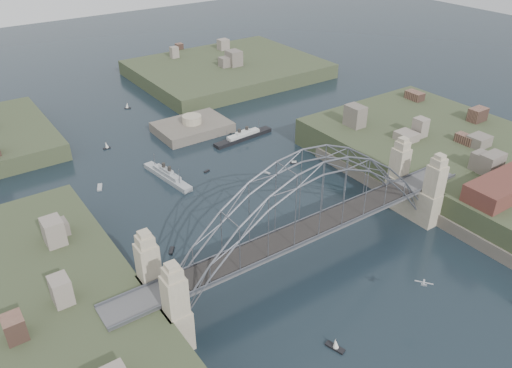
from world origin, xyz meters
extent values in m
plane|color=black|center=(0.00, 0.00, 0.00)|extent=(500.00, 500.00, 0.00)
cube|color=#505052|center=(0.00, 0.00, 8.00)|extent=(84.00, 6.00, 0.70)
cube|color=#575A63|center=(0.00, -3.00, 8.55)|extent=(84.00, 0.25, 0.50)
cube|color=#575A63|center=(0.00, 3.00, 8.55)|extent=(84.00, 0.25, 0.50)
cube|color=black|center=(0.00, 0.00, 8.55)|extent=(55.20, 5.20, 0.35)
cube|color=tan|center=(-31.50, -5.00, 8.85)|extent=(3.40, 3.40, 17.70)
cube|color=tan|center=(-31.50, 5.00, 8.85)|extent=(3.40, 3.40, 17.70)
cube|color=tan|center=(31.50, -5.00, 8.85)|extent=(3.40, 3.40, 17.70)
cube|color=tan|center=(31.50, 5.00, 8.85)|extent=(3.40, 3.40, 17.70)
cube|color=tan|center=(-31.50, 0.00, 4.00)|extent=(4.08, 13.80, 8.00)
cube|color=tan|center=(31.50, 0.00, 4.00)|extent=(4.08, 13.80, 8.00)
cube|color=#575046|center=(-35.50, 0.00, 1.00)|extent=(6.00, 70.00, 4.00)
cube|color=#333C23|center=(58.00, 0.00, 2.00)|extent=(50.00, 90.00, 12.00)
cube|color=#575046|center=(35.50, 0.00, 1.00)|extent=(6.00, 70.00, 4.00)
cube|color=#333C23|center=(50.00, 110.00, 0.75)|extent=(70.00, 55.00, 9.50)
cube|color=#575046|center=(12.00, 70.00, -0.50)|extent=(22.00, 16.00, 7.00)
cylinder|color=tan|center=(12.00, 70.00, 4.20)|extent=(6.00, 6.00, 2.40)
cube|color=#592D26|center=(44.00, -14.00, 10.00)|extent=(20.00, 8.00, 4.00)
cube|color=#9B9FA3|center=(-7.88, 47.47, 0.42)|extent=(5.04, 19.14, 1.69)
cube|color=#9B9FA3|center=(-7.88, 47.47, 1.69)|extent=(3.28, 10.60, 1.27)
cube|color=#9B9FA3|center=(-7.88, 47.47, 2.64)|extent=(2.01, 4.89, 0.84)
cylinder|color=black|center=(-7.70, 46.15, 3.37)|extent=(0.91, 0.91, 1.69)
cylinder|color=black|center=(-8.05, 48.78, 3.37)|extent=(0.91, 0.91, 1.69)
cylinder|color=#575A63|center=(-7.11, 41.83, 3.16)|extent=(0.17, 0.17, 4.22)
cylinder|color=#575A63|center=(-8.64, 53.11, 3.16)|extent=(0.17, 0.17, 4.22)
cube|color=#9B9FA3|center=(-25.65, 92.95, 0.34)|extent=(5.27, 13.79, 1.37)
cube|color=#9B9FA3|center=(-25.65, 92.95, 1.37)|extent=(3.26, 7.68, 1.03)
cube|color=#9B9FA3|center=(-25.65, 92.95, 2.15)|extent=(1.87, 3.59, 0.69)
cylinder|color=black|center=(-25.89, 92.01, 2.75)|extent=(0.68, 0.68, 1.37)
cylinder|color=black|center=(-25.41, 93.88, 2.75)|extent=(0.68, 0.68, 1.37)
cylinder|color=#575A63|center=(-26.68, 88.95, 2.58)|extent=(0.14, 0.14, 3.44)
cylinder|color=#575A63|center=(-24.62, 96.94, 2.58)|extent=(0.14, 0.14, 3.44)
cube|color=black|center=(22.10, 56.49, 0.37)|extent=(20.60, 4.53, 1.49)
cube|color=beige|center=(22.10, 56.49, 1.49)|extent=(11.38, 3.05, 1.11)
cube|color=beige|center=(22.10, 56.49, 2.32)|extent=(5.22, 1.97, 0.74)
cylinder|color=black|center=(20.68, 56.37, 2.97)|extent=(1.00, 1.00, 1.49)
cylinder|color=black|center=(23.53, 56.61, 2.97)|extent=(1.00, 1.00, 1.49)
cylinder|color=#575A63|center=(15.99, 55.97, 2.79)|extent=(0.15, 0.15, 3.72)
cylinder|color=#575A63|center=(28.21, 57.02, 2.79)|extent=(0.15, 0.15, 3.72)
cube|color=#B2B4BB|center=(7.04, -22.70, 7.44)|extent=(1.42, 1.15, 0.27)
cube|color=#B2B4BB|center=(7.04, -22.70, 7.49)|extent=(2.05, 2.66, 0.06)
cube|color=#B2B4BB|center=(6.42, -23.17, 7.59)|extent=(0.70, 0.87, 0.34)
cube|color=beige|center=(-20.93, 19.15, 0.15)|extent=(2.10, 2.43, 0.45)
cube|color=beige|center=(15.36, 34.90, 0.15)|extent=(1.11, 1.90, 0.45)
cube|color=beige|center=(-10.44, -20.04, 0.15)|extent=(2.02, 3.57, 0.45)
cylinder|color=#575A63|center=(-10.44, -20.04, 1.20)|extent=(0.08, 0.08, 2.20)
cone|color=silver|center=(-10.44, -20.04, 1.20)|extent=(1.31, 1.47, 1.92)
cube|color=beige|center=(24.84, 35.17, 0.15)|extent=(2.14, 1.87, 0.45)
cube|color=beige|center=(24.84, 35.17, 0.55)|extent=(1.39, 1.26, 0.40)
cylinder|color=black|center=(24.84, 35.17, 1.00)|extent=(0.16, 0.16, 0.70)
cube|color=beige|center=(-24.15, 53.24, 0.15)|extent=(2.35, 3.59, 0.45)
cube|color=beige|center=(2.58, 45.00, 0.15)|extent=(1.82, 1.07, 0.45)
cube|color=beige|center=(-14.46, 73.96, 0.15)|extent=(2.07, 0.71, 0.45)
cylinder|color=#575A63|center=(-14.46, 73.96, 1.20)|extent=(0.08, 0.08, 2.20)
cone|color=silver|center=(-14.46, 73.96, 1.20)|extent=(1.26, 1.02, 1.92)
cube|color=beige|center=(33.26, 9.16, 0.15)|extent=(2.14, 0.90, 0.45)
cube|color=beige|center=(33.26, 9.16, 0.55)|extent=(1.30, 0.71, 0.40)
cylinder|color=black|center=(33.26, 9.16, 1.00)|extent=(0.16, 0.16, 0.70)
cube|color=beige|center=(2.80, 100.05, 0.15)|extent=(2.27, 1.47, 0.45)
cylinder|color=#575A63|center=(2.80, 100.05, 1.20)|extent=(0.08, 0.08, 2.20)
cone|color=silver|center=(2.80, 100.05, 1.20)|extent=(1.52, 1.39, 1.92)
cube|color=beige|center=(-35.59, 29.87, 0.15)|extent=(2.88, 1.90, 0.45)
cylinder|color=#575A63|center=(-35.59, 29.87, 1.20)|extent=(0.08, 0.08, 2.20)
cone|color=silver|center=(-35.59, 29.87, 1.20)|extent=(1.53, 1.40, 1.92)
camera|label=1|loc=(-55.16, -61.13, 66.57)|focal=35.69mm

